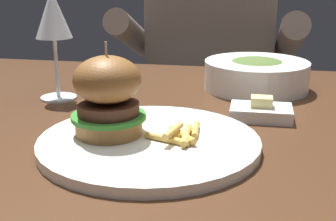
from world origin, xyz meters
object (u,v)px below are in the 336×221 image
at_px(burger_sandwich, 108,96).
at_px(wine_glass, 53,18).
at_px(butter_dish, 261,111).
at_px(diner_person, 210,104).
at_px(soup_bowl, 256,74).
at_px(main_plate, 149,143).

height_order(burger_sandwich, wine_glass, wine_glass).
bearing_deg(butter_dish, burger_sandwich, -143.87).
height_order(burger_sandwich, diner_person, diner_person).
distance_m(wine_glass, soup_bowl, 0.40).
bearing_deg(soup_bowl, main_plate, -111.89).
height_order(burger_sandwich, butter_dish, burger_sandwich).
relative_size(burger_sandwich, wine_glass, 0.64).
height_order(main_plate, burger_sandwich, burger_sandwich).
bearing_deg(main_plate, soup_bowl, 68.11).
distance_m(main_plate, wine_glass, 0.33).
bearing_deg(main_plate, wine_glass, 136.67).
xyz_separation_m(burger_sandwich, butter_dish, (0.20, 0.15, -0.06)).
bearing_deg(wine_glass, butter_dish, -7.85).
bearing_deg(soup_bowl, wine_glass, -158.78).
relative_size(main_plate, wine_glass, 1.51).
relative_size(burger_sandwich, soup_bowl, 0.62).
distance_m(main_plate, butter_dish, 0.21).
height_order(burger_sandwich, soup_bowl, burger_sandwich).
relative_size(wine_glass, diner_person, 0.17).
height_order(main_plate, butter_dish, butter_dish).
height_order(butter_dish, soup_bowl, soup_bowl).
bearing_deg(butter_dish, main_plate, -133.67).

